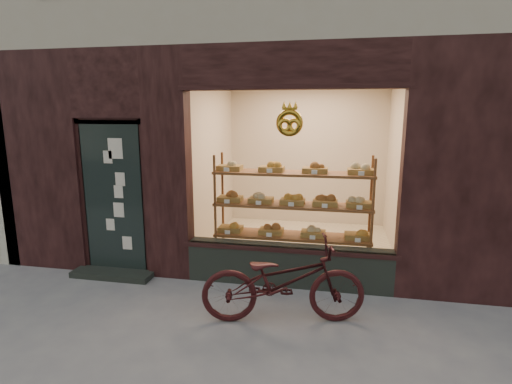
# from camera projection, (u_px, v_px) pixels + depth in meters

# --- Properties ---
(ground) EXTENTS (90.00, 90.00, 0.00)m
(ground) POSITION_uv_depth(u_px,v_px,m) (206.00, 383.00, 3.42)
(ground) COLOR slate
(display_shelf) EXTENTS (2.20, 0.45, 1.70)m
(display_shelf) POSITION_uv_depth(u_px,v_px,m) (292.00, 214.00, 5.61)
(display_shelf) COLOR brown
(display_shelf) RESTS_ON ground
(bicycle) EXTENTS (1.87, 0.97, 0.94)m
(bicycle) POSITION_uv_depth(u_px,v_px,m) (283.00, 281.00, 4.35)
(bicycle) COLOR black
(bicycle) RESTS_ON ground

